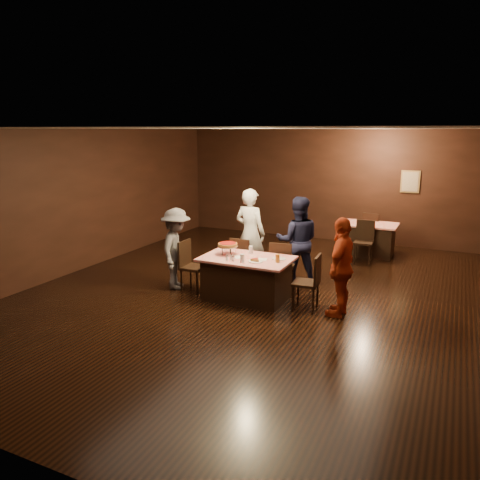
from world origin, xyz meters
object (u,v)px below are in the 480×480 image
Objects in this scene: main_table at (247,278)px; glass_back at (251,250)px; diner_navy_hoodie at (298,241)px; pizza_stand at (228,245)px; diner_white_jacket at (250,233)px; chair_end_left at (193,266)px; chair_end_right at (306,282)px; plate_empty at (279,259)px; chair_back_near at (363,242)px; chair_far_left at (244,261)px; chair_back_far at (373,231)px; diner_grey_knit at (176,249)px; glass_amber at (278,258)px; chair_far_right at (282,265)px; glass_front_left at (242,258)px; back_table at (369,239)px; diner_red_shirt at (341,267)px.

glass_back reaches higher than main_table.
pizza_stand is (-0.95, -1.15, 0.08)m from diner_navy_hoodie.
chair_end_left is at bearing 72.23° from diner_white_jacket.
chair_end_right is 2.06m from diner_white_jacket.
chair_end_left is 3.80× the size of plate_empty.
main_table is 3.66m from chair_back_near.
chair_back_far is at bearing -113.04° from chair_far_left.
chair_far_left is 1.16m from plate_empty.
diner_grey_knit is 4.09× the size of pizza_stand.
diner_grey_knit is 11.09× the size of glass_amber.
chair_far_right is at bearing 45.00° from glass_back.
glass_front_left is (-0.50, -0.45, 0.06)m from plate_empty.
diner_navy_hoodie is 2.35m from diner_grey_knit.
back_table is 1.37× the size of chair_end_right.
diner_red_shirt reaches higher than chair_back_far.
chair_back_far is (0.00, 0.60, 0.09)m from back_table.
chair_back_near is 0.61× the size of diner_grey_knit.
pizza_stand is 1.52× the size of plate_empty.
chair_back_near reaches higher than glass_amber.
chair_end_left is at bearing 165.38° from glass_front_left.
chair_back_far is 0.61× the size of diner_grey_knit.
chair_back_far is 6.79× the size of glass_amber.
glass_amber reaches higher than back_table.
chair_end_right is 1.57m from pizza_stand.
chair_back_near is at bearing 66.91° from main_table.
diner_navy_hoodie is (-0.89, -3.46, 0.39)m from chair_back_far.
diner_white_jacket reaches higher than chair_end_left.
main_table and back_table have the same top height.
chair_far_right reaches higher than glass_amber.
pizza_stand reaches higher than main_table.
chair_end_right is (-0.33, -4.06, 0.09)m from back_table.
diner_grey_knit reaches higher than glass_amber.
chair_far_left and chair_end_right have the same top height.
diner_navy_hoodie reaches higher than chair_end_left.
pizza_stand is at bearing -102.76° from diner_grey_knit.
plate_empty is at bearing -14.04° from glass_back.
diner_grey_knit is at bearing -177.06° from pizza_stand.
chair_far_left and chair_back_near have the same top height.
glass_front_left is (-1.05, -0.30, 0.37)m from chair_end_right.
chair_end_right is 2.50× the size of pizza_stand.
main_table is 0.92× the size of diner_navy_hoodie.
plate_empty is (-0.88, -3.91, 0.39)m from back_table.
back_table is 5.01m from diner_grey_knit.
glass_front_left is (-1.38, -4.96, 0.37)m from chair_back_far.
chair_end_left is 0.85m from pizza_stand.
chair_back_near is 2.50× the size of pizza_stand.
diner_red_shirt is (1.29, -0.79, 0.34)m from chair_far_right.
diner_navy_hoodie is 1.26m from glass_amber.
chair_far_left is 0.55× the size of diner_navy_hoodie.
chair_far_right reaches higher than glass_back.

